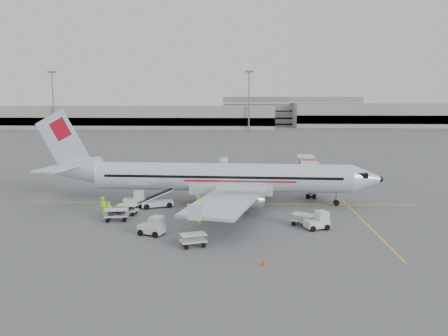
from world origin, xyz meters
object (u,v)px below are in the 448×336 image
(belt_loader, at_px, (157,196))
(tug_fore, at_px, (317,220))
(aircraft, at_px, (223,158))
(jet_bridge, at_px, (308,174))
(tug_mid, at_px, (151,225))
(tug_aft, at_px, (134,199))

(belt_loader, height_order, tug_fore, belt_loader)
(aircraft, relative_size, tug_fore, 17.70)
(tug_fore, bearing_deg, belt_loader, 134.50)
(jet_bridge, height_order, tug_mid, jet_bridge)
(aircraft, distance_m, tug_aft, 10.80)
(tug_fore, bearing_deg, tug_aft, 137.54)
(aircraft, height_order, belt_loader, aircraft)
(belt_loader, bearing_deg, tug_fore, -45.82)
(tug_fore, bearing_deg, jet_bridge, 63.97)
(jet_bridge, relative_size, tug_aft, 6.61)
(tug_fore, xyz_separation_m, tug_aft, (-18.74, 7.64, 0.07))
(aircraft, distance_m, tug_fore, 13.94)
(jet_bridge, distance_m, tug_fore, 18.09)
(jet_bridge, xyz_separation_m, tug_mid, (-16.62, -20.18, -1.17))
(tug_mid, bearing_deg, jet_bridge, 70.45)
(aircraft, xyz_separation_m, tug_mid, (-5.77, -11.87, -4.38))
(aircraft, height_order, jet_bridge, aircraft)
(belt_loader, distance_m, tug_mid, 9.96)
(tug_aft, bearing_deg, belt_loader, -9.46)
(tug_aft, bearing_deg, tug_mid, -77.76)
(belt_loader, xyz_separation_m, tug_aft, (-2.52, 0.00, -0.35))
(belt_loader, xyz_separation_m, tug_mid, (1.40, -9.86, -0.41))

